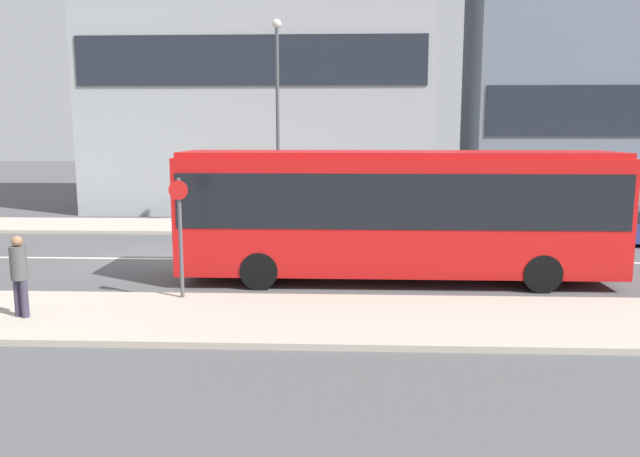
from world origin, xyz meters
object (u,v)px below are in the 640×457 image
(pedestrian_near_stop, at_px, (19,271))
(street_lamp, at_px, (278,105))
(bus_stop_sign, at_px, (180,229))
(parked_car_0, at_px, (503,223))
(city_bus, at_px, (397,207))

(pedestrian_near_stop, height_order, street_lamp, street_lamp)
(pedestrian_near_stop, xyz_separation_m, bus_stop_sign, (2.95, 1.64, 0.64))
(parked_car_0, distance_m, street_lamp, 9.57)
(pedestrian_near_stop, bearing_deg, bus_stop_sign, 51.84)
(street_lamp, bearing_deg, parked_car_0, -14.02)
(city_bus, bearing_deg, street_lamp, 117.06)
(parked_car_0, bearing_deg, city_bus, -125.45)
(parked_car_0, bearing_deg, pedestrian_near_stop, -140.77)
(city_bus, distance_m, bus_stop_sign, 5.68)
(city_bus, height_order, parked_car_0, city_bus)
(bus_stop_sign, relative_size, street_lamp, 0.35)
(city_bus, bearing_deg, parked_car_0, 55.28)
(city_bus, xyz_separation_m, pedestrian_near_stop, (-8.08, -4.07, -0.87))
(city_bus, relative_size, street_lamp, 1.42)
(parked_car_0, height_order, bus_stop_sign, bus_stop_sign)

